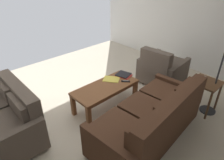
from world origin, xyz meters
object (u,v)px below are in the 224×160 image
sofa_main (152,119)px  book_stack (123,75)px  loveseat_near (2,119)px  end_table (205,87)px  coffee_mug (204,79)px  tv_remote (126,81)px  coffee_table (106,89)px  armchair_side (161,69)px  loose_magazine (111,79)px

sofa_main → book_stack: bearing=-116.0°
loveseat_near → end_table: 3.35m
sofa_main → end_table: (-1.25, 0.20, 0.11)m
coffee_mug → tv_remote: (0.80, -1.07, -0.17)m
coffee_table → armchair_side: 1.51m
armchair_side → coffee_table: bearing=-6.6°
armchair_side → sofa_main: bearing=30.0°
coffee_table → coffee_mug: 1.71m
coffee_table → book_stack: bearing=-174.3°
end_table → coffee_mug: coffee_mug is taller
loveseat_near → tv_remote: 2.10m
sofa_main → coffee_table: (-0.02, -1.05, 0.02)m
coffee_table → book_stack: size_ratio=3.71×
end_table → book_stack: size_ratio=1.80×
sofa_main → loose_magazine: sofa_main is taller
armchair_side → loveseat_near: bearing=-12.1°
loose_magazine → tv_remote: bearing=-97.6°
loveseat_near → coffee_mug: (-2.80, 1.70, 0.29)m
end_table → tv_remote: 1.40m
loose_magazine → coffee_mug: bearing=-90.5°
tv_remote → loose_magazine: tv_remote is taller
loveseat_near → book_stack: 2.19m
coffee_table → book_stack: 0.53m
sofa_main → armchair_side: (-1.52, -0.88, -0.02)m
sofa_main → end_table: bearing=171.1°
sofa_main → loveseat_near: bearing=-44.1°
end_table → armchair_side: 1.12m
book_stack → tv_remote: bearing=53.7°
coffee_table → loose_magazine: size_ratio=4.10×
coffee_table → tv_remote: bearing=159.9°
end_table → book_stack: bearing=-61.2°
coffee_table → tv_remote: size_ratio=8.32×
book_stack → sofa_main: bearing=64.0°
coffee_mug → tv_remote: coffee_mug is taller
coffee_table → book_stack: book_stack is taller
coffee_table → loose_magazine: 0.28m
sofa_main → tv_remote: (-0.40, -0.92, 0.10)m
end_table → tv_remote: bearing=-52.5°
book_stack → loose_magazine: book_stack is taller
coffee_table → end_table: end_table is taller
coffee_table → loose_magazine: bearing=-155.6°
loveseat_near → coffee_table: 1.70m
coffee_table → loose_magazine: loose_magazine is taller
coffee_mug → tv_remote: bearing=-53.2°
loose_magazine → coffee_table: bearing=168.5°
loose_magazine → armchair_side: bearing=-48.6°
sofa_main → armchair_side: sofa_main is taller
sofa_main → loveseat_near: sofa_main is taller
armchair_side → end_table: bearing=76.1°
armchair_side → book_stack: size_ratio=2.85×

